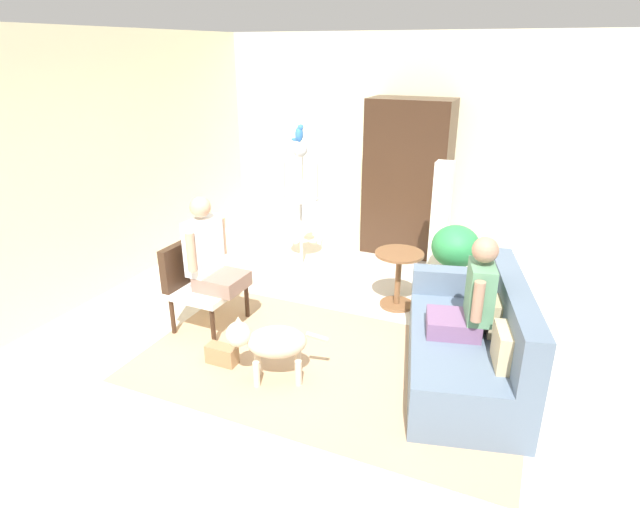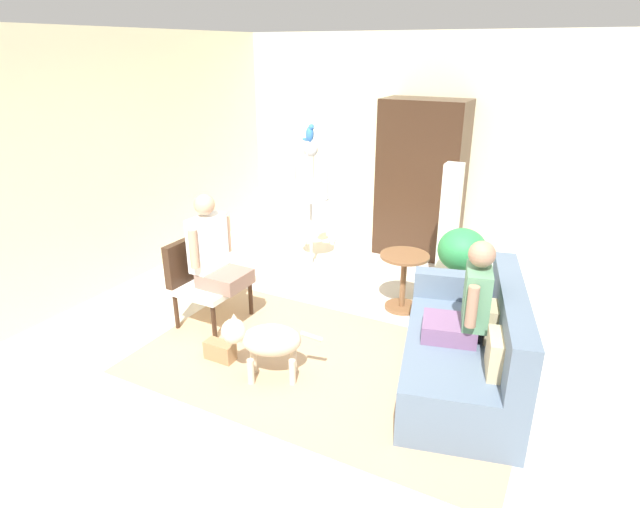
% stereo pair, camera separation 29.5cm
% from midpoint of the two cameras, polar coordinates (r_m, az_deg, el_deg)
% --- Properties ---
extents(ground_plane, '(7.74, 7.74, 0.00)m').
position_cam_midpoint_polar(ground_plane, '(4.59, -1.56, -11.69)').
color(ground_plane, beige).
extents(back_wall, '(6.09, 0.12, 2.72)m').
position_cam_midpoint_polar(back_wall, '(7.04, 9.93, 11.84)').
color(back_wall, beige).
rests_on(back_wall, ground).
extents(left_wall, '(0.12, 7.05, 2.72)m').
position_cam_midpoint_polar(left_wall, '(5.94, -25.96, 8.21)').
color(left_wall, beige).
rests_on(left_wall, ground).
extents(area_rug, '(3.20, 1.89, 0.01)m').
position_cam_midpoint_polar(area_rug, '(4.54, -0.97, -12.07)').
color(area_rug, tan).
rests_on(area_rug, ground).
extents(couch, '(1.20, 1.78, 0.87)m').
position_cam_midpoint_polar(couch, '(4.35, 14.32, -9.70)').
color(couch, slate).
rests_on(couch, ground).
extents(armchair, '(0.57, 0.68, 0.84)m').
position_cam_midpoint_polar(armchair, '(5.13, -14.76, -2.42)').
color(armchair, '#382316').
rests_on(armchair, ground).
extents(person_on_couch, '(0.54, 0.50, 0.80)m').
position_cam_midpoint_polar(person_on_couch, '(4.11, 14.22, -4.68)').
color(person_on_couch, slate).
extents(person_on_armchair, '(0.49, 0.55, 0.86)m').
position_cam_midpoint_polar(person_on_armchair, '(4.94, -13.67, 0.04)').
color(person_on_armchair, '#8B6B5E').
extents(round_end_table, '(0.49, 0.49, 0.60)m').
position_cam_midpoint_polar(round_end_table, '(5.38, 7.01, -2.26)').
color(round_end_table, brown).
rests_on(round_end_table, ground).
extents(dog, '(0.74, 0.46, 0.56)m').
position_cam_midpoint_polar(dog, '(4.21, -7.54, -9.55)').
color(dog, beige).
rests_on(dog, ground).
extents(bird_cage_stand, '(0.43, 0.43, 1.53)m').
position_cam_midpoint_polar(bird_cage_stand, '(6.16, -3.50, 5.61)').
color(bird_cage_stand, silver).
rests_on(bird_cage_stand, ground).
extents(parrot, '(0.17, 0.10, 0.20)m').
position_cam_midpoint_polar(parrot, '(5.99, -3.74, 13.02)').
color(parrot, blue).
rests_on(parrot, bird_cage_stand).
extents(potted_plant, '(0.48, 0.48, 0.89)m').
position_cam_midpoint_polar(potted_plant, '(5.37, 12.98, -0.34)').
color(potted_plant, beige).
rests_on(potted_plant, ground).
extents(column_lamp, '(0.20, 0.20, 1.43)m').
position_cam_midpoint_polar(column_lamp, '(5.74, 11.50, 2.79)').
color(column_lamp, '#4C4742').
rests_on(column_lamp, ground).
extents(armoire_cabinet, '(1.03, 0.56, 1.96)m').
position_cam_midpoint_polar(armoire_cabinet, '(6.74, 8.32, 8.21)').
color(armoire_cabinet, '#382316').
rests_on(armoire_cabinet, ground).
extents(handbag, '(0.27, 0.13, 0.17)m').
position_cam_midpoint_polar(handbag, '(4.63, -12.51, -10.74)').
color(handbag, '#99724C').
rests_on(handbag, ground).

